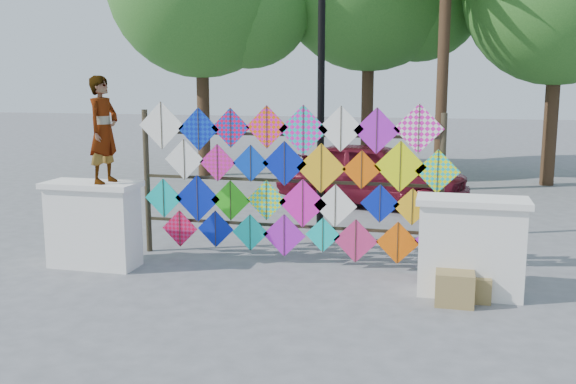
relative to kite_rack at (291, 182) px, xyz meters
The scene contains 9 objects.
ground 1.45m from the kite_rack, 97.85° to the right, with size 80.00×80.00×0.00m, color gray.
parapet_left 3.01m from the kite_rack, 161.66° to the right, with size 1.40×0.65×1.28m.
parapet_right 2.82m from the kite_rack, 19.65° to the right, with size 1.40×0.65×1.28m.
kite_rack is the anchor object (origin of this frame).
vendor_woman 2.84m from the kite_rack, 160.05° to the right, with size 0.56×0.37×1.54m, color #99999E.
sedan 4.91m from the kite_rack, 81.67° to the left, with size 1.69×4.19×1.43m, color maroon.
lamppost 1.93m from the kite_rack, 81.08° to the left, with size 0.28×0.28×4.46m.
cardboard_box_near 2.95m from the kite_rack, 29.12° to the right, with size 0.47×0.42×0.42m, color #9C834B.
cardboard_box_far 3.10m from the kite_rack, 23.14° to the right, with size 0.38×0.35×0.32m, color #9C834B.
Camera 1 is at (2.32, -8.53, 2.75)m, focal length 40.00 mm.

